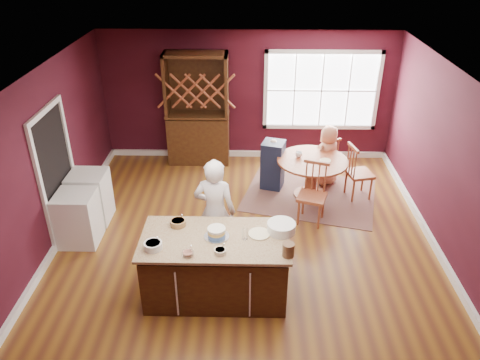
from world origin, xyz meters
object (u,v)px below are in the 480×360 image
Objects in this scene: washer at (78,218)px; kitchen_island at (216,267)px; dining_table at (312,170)px; layer_cake at (216,233)px; toddler at (271,148)px; seated_woman at (328,155)px; chair_north at (326,157)px; baker at (215,212)px; hutch at (197,110)px; dryer at (90,197)px; chair_south at (312,194)px; high_chair at (273,164)px; chair_east at (360,171)px.

kitchen_island is at bearing -27.15° from washer.
layer_cake reaches higher than dining_table.
layer_cake is 3.10m from toddler.
dining_table is 1.08× the size of seated_woman.
kitchen_island is 5.89× the size of layer_cake.
dining_table is 1.42× the size of chair_north.
hutch reaches higher than baker.
baker is 3.33m from chair_north.
dryer is (-4.18, -1.38, -0.16)m from seated_woman.
washer is at bearing -151.76° from chair_south.
kitchen_island is 1.80× the size of chair_south.
dining_table is at bearing -9.03° from high_chair.
chair_south reaches higher than dryer.
seated_woman is (1.91, 3.14, -0.39)m from layer_cake.
dining_table is 0.88m from chair_south.
kitchen_island is 1.98× the size of high_chair.
hutch is 2.63× the size of dryer.
chair_south reaches higher than high_chair.
chair_north is (0.37, 0.71, -0.08)m from dining_table.
layer_cake is 0.31× the size of chair_south.
dryer is at bearing -5.11° from chair_north.
layer_cake is at bearing 104.39° from baker.
layer_cake is 2.34m from chair_south.
dining_table is at bearing 36.50° from chair_north.
kitchen_island is at bearing 124.15° from chair_east.
chair_north is at bearing 17.91° from toddler.
chair_north reaches higher than dryer.
layer_cake is at bearing 21.75° from seated_woman.
dryer is (-3.74, -0.01, -0.10)m from chair_south.
chair_south is (-0.09, -0.88, 0.01)m from dining_table.
layer_cake reaches higher than high_chair.
toddler is at bearing -102.66° from baker.
dryer is (-2.27, 1.76, -0.55)m from layer_cake.
hutch is 2.90m from dryer.
dryer is at bearing 87.28° from chair_east.
chair_east reaches higher than high_chair.
toddler is at bearing 74.89° from layer_cake.
toddler is (-0.75, 0.35, 0.28)m from dining_table.
chair_east is 4.94m from washer.
high_chair is at bearing -26.70° from toddler.
baker reaches higher than dining_table.
dining_table is at bearing 21.69° from washer.
chair_north is at bearing 62.40° from dining_table.
baker is 0.72× the size of hutch.
chair_east is at bearing -12.73° from toddler.
chair_east reaches higher than chair_north.
dining_table is at bearing 102.53° from chair_south.
baker is at bearing -130.36° from dining_table.
chair_east is 1.09× the size of high_chair.
dryer is at bearing -16.71° from baker.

